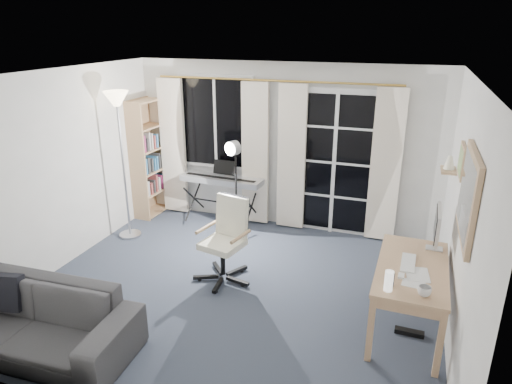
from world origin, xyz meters
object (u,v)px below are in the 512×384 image
Objects in this scene: torchiere_lamp at (119,122)px; sofa at (23,310)px; keyboard_piano at (221,181)px; office_chair at (228,231)px; bookshelf at (151,159)px; desk at (412,274)px; studio_light at (234,160)px; mug at (425,290)px; monitor at (437,226)px.

torchiere_lamp is 0.99× the size of sofa.
office_chair is at bearing -61.53° from keyboard_piano.
bookshelf is at bearing 98.80° from sofa.
studio_light is at bearing 152.57° from desk.
mug is at bearing -9.43° from office_chair.
keyboard_piano is 0.60× the size of sofa.
studio_light is 2.93× the size of monitor.
bookshelf is 3.44m from sofa.
studio_light is (0.40, -0.49, 0.49)m from keyboard_piano.
keyboard_piano is at bearing 151.30° from studio_light.
office_chair is at bearing 171.38° from desk.
monitor reaches higher than keyboard_piano.
bookshelf is 16.07× the size of mug.
torchiere_lamp is 18.10× the size of mug.
sofa is (-0.99, -2.76, -0.77)m from studio_light.
mug and sofa have the same top height.
bookshelf is 1.27m from keyboard_piano.
monitor is (2.26, 0.09, 0.37)m from office_chair.
bookshelf is at bearing 154.29° from office_chair.
bookshelf is 0.89× the size of torchiere_lamp.
monitor is 0.98m from mug.
keyboard_piano is 1.58m from office_chair.
mug is at bearing -77.29° from desk.
keyboard_piano is at bearing -2.30° from bookshelf.
keyboard_piano reaches higher than mug.
mug is at bearing -13.98° from studio_light.
sofa is (-3.44, -0.96, -0.35)m from mug.
keyboard_piano is 1.27× the size of office_chair.
studio_light is at bearing 143.80° from mug.
bookshelf is 1.40× the size of desk.
sofa is at bearing -76.50° from bookshelf.
mug is 3.59m from sofa.
torchiere_lamp reaches higher than desk.
desk is 11.52× the size of mug.
bookshelf is at bearing 162.53° from monitor.
mug is at bearing -20.00° from torchiere_lamp.
mug is (0.10, -0.50, 0.14)m from desk.
bookshelf reaches higher than desk.
office_chair is 2.29m from monitor.
bookshelf is at bearing 156.18° from desk.
torchiere_lamp reaches higher than bookshelf.
keyboard_piano is at bearing 77.27° from sofa.
office_chair is 0.76× the size of desk.
mug is (2.16, -0.86, 0.17)m from office_chair.
sofa is at bearing -97.68° from keyboard_piano.
keyboard_piano is at bearing 148.41° from desk.
office_chair is at bearing -50.51° from studio_light.
mug is 0.05× the size of sofa.
torchiere_lamp is at bearing 174.61° from office_chair.
desk is 0.60m from monitor.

